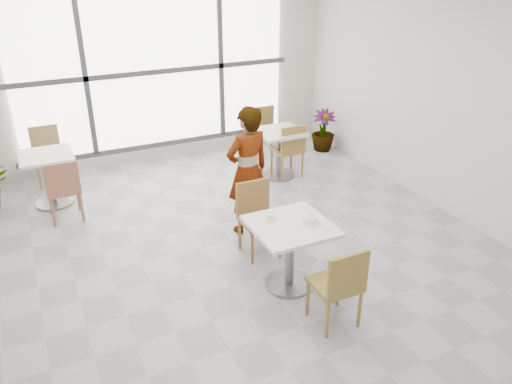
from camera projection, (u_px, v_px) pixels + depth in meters
name	position (u px, v px, depth m)	size (l,w,h in m)	color
floor	(245.00, 258.00, 5.99)	(7.00, 7.00, 0.00)	#9E9EA5
wall_back	(155.00, 71.00, 8.18)	(6.00, 6.00, 0.00)	silver
wall_right	(458.00, 104.00, 6.48)	(7.00, 7.00, 0.00)	silver
window	(156.00, 72.00, 8.12)	(4.60, 0.07, 2.52)	white
main_table	(290.00, 243.00, 5.29)	(0.80, 0.80, 0.75)	white
chair_near	(340.00, 283.00, 4.71)	(0.42, 0.42, 0.87)	olive
chair_far	(257.00, 213.00, 5.94)	(0.42, 0.42, 0.87)	olive
oatmeal_bowl	(310.00, 219.00, 5.22)	(0.21, 0.21, 0.10)	white
coffee_cup	(270.00, 217.00, 5.27)	(0.16, 0.13, 0.07)	white
person	(248.00, 171.00, 6.25)	(0.60, 0.39, 1.64)	black
bg_table_left	(49.00, 172.00, 7.05)	(0.70, 0.70, 0.75)	white
bg_table_right	(279.00, 147.00, 7.92)	(0.70, 0.70, 0.75)	silver
bg_chair_left_near	(63.00, 187.00, 6.58)	(0.42, 0.42, 0.87)	#985D43
bg_chair_left_far	(47.00, 151.00, 7.73)	(0.42, 0.42, 0.87)	#A48851
bg_chair_right_near	(290.00, 147.00, 7.87)	(0.42, 0.42, 0.87)	olive
bg_chair_right_far	(265.00, 129.00, 8.63)	(0.42, 0.42, 0.87)	brown
plant_right	(323.00, 130.00, 9.00)	(0.41, 0.41, 0.73)	#4A7F49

